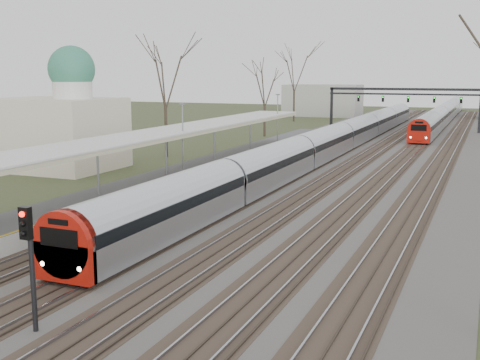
# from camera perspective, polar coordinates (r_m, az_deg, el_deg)

# --- Properties ---
(track_bed) EXTENTS (24.00, 160.00, 0.22)m
(track_bed) POSITION_cam_1_polar(r_m,az_deg,el_deg) (59.45, 11.14, 2.15)
(track_bed) COLOR #474442
(track_bed) RESTS_ON ground
(platform) EXTENTS (3.50, 69.00, 1.00)m
(platform) POSITION_cam_1_polar(r_m,az_deg,el_deg) (46.01, -4.82, 0.59)
(platform) COLOR #9E9B93
(platform) RESTS_ON ground
(canopy) EXTENTS (4.10, 50.00, 3.11)m
(canopy) POSITION_cam_1_polar(r_m,az_deg,el_deg) (41.64, -7.76, 4.31)
(canopy) COLOR slate
(canopy) RESTS_ON platform
(dome_building) EXTENTS (10.00, 8.00, 10.30)m
(dome_building) POSITION_cam_1_polar(r_m,az_deg,el_deg) (53.02, -16.90, 4.95)
(dome_building) COLOR beige
(dome_building) RESTS_ON ground
(signal_gantry) EXTENTS (21.00, 0.59, 6.08)m
(signal_gantry) POSITION_cam_1_polar(r_m,az_deg,el_deg) (88.56, 15.23, 7.67)
(signal_gantry) COLOR black
(signal_gantry) RESTS_ON ground
(tree_west_far) EXTENTS (5.50, 5.50, 11.33)m
(tree_west_far) POSITION_cam_1_polar(r_m,az_deg,el_deg) (58.42, -7.14, 9.96)
(tree_west_far) COLOR #2D231C
(tree_west_far) RESTS_ON ground
(train_near) EXTENTS (2.62, 90.21, 3.05)m
(train_near) POSITION_cam_1_polar(r_m,az_deg,el_deg) (64.13, 9.55, 4.04)
(train_near) COLOR #B5B8C0
(train_near) RESTS_ON ground
(train_far) EXTENTS (2.62, 75.21, 3.05)m
(train_far) POSITION_cam_1_polar(r_m,az_deg,el_deg) (107.88, 18.77, 6.03)
(train_far) COLOR #B5B8C0
(train_far) RESTS_ON ground
(signal_post) EXTENTS (0.35, 0.45, 4.10)m
(signal_post) POSITION_cam_1_polar(r_m,az_deg,el_deg) (19.46, -19.35, -6.33)
(signal_post) COLOR black
(signal_post) RESTS_ON ground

